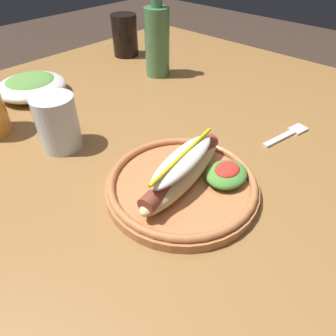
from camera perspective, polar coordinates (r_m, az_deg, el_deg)
name	(u,v)px	position (r m, az deg, el deg)	size (l,w,h in m)	color
ground_plane	(147,310)	(1.20, -3.93, -24.87)	(8.00, 8.00, 0.00)	#3D2D23
dining_table	(134,169)	(0.68, -6.33, -0.17)	(1.29, 1.05, 0.74)	olive
hot_dog_plate	(184,180)	(0.48, 3.09, -2.23)	(0.24, 0.24, 0.08)	#B77042
fork	(288,134)	(0.66, 21.52, 5.91)	(0.12, 0.04, 0.00)	silver
soda_cup	(125,35)	(1.03, -8.03, 23.28)	(0.08, 0.08, 0.12)	black
water_cup	(58,123)	(0.60, -19.90, 7.92)	(0.08, 0.08, 0.10)	silver
glass_bottle	(157,39)	(0.86, -2.03, 22.92)	(0.06, 0.06, 0.24)	#4C7F51
side_bowl	(31,85)	(0.84, -24.11, 13.87)	(0.16, 0.16, 0.05)	silver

